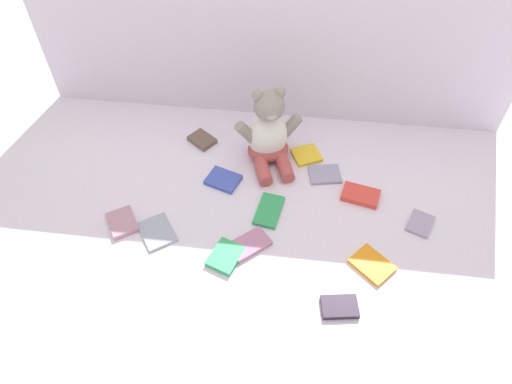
% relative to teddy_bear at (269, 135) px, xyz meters
% --- Properties ---
extents(ground_plane, '(3.20, 3.20, 0.00)m').
position_rel_teddy_bear_xyz_m(ground_plane, '(-0.02, -0.17, -0.11)').
color(ground_plane, silver).
extents(backdrop_drape, '(1.80, 0.03, 0.72)m').
position_rel_teddy_bear_xyz_m(backdrop_drape, '(-0.02, 0.26, 0.25)').
color(backdrop_drape, silver).
rests_on(backdrop_drape, ground_plane).
extents(teddy_bear, '(0.25, 0.25, 0.30)m').
position_rel_teddy_bear_xyz_m(teddy_bear, '(0.00, 0.00, 0.00)').
color(teddy_bear, white).
rests_on(teddy_bear, ground_plane).
extents(book_case_0, '(0.11, 0.12, 0.01)m').
position_rel_teddy_bear_xyz_m(book_case_0, '(0.53, -0.26, -0.11)').
color(book_case_0, '#968BAC').
rests_on(book_case_0, ground_plane).
extents(book_case_1, '(0.10, 0.15, 0.01)m').
position_rel_teddy_bear_xyz_m(book_case_1, '(0.03, -0.26, -0.10)').
color(book_case_1, '#2E9854').
rests_on(book_case_1, ground_plane).
extents(book_case_2, '(0.15, 0.15, 0.01)m').
position_rel_teddy_bear_xyz_m(book_case_2, '(0.37, -0.44, -0.10)').
color(book_case_2, orange).
rests_on(book_case_2, ground_plane).
extents(book_case_3, '(0.12, 0.09, 0.02)m').
position_rel_teddy_bear_xyz_m(book_case_3, '(0.27, -0.59, -0.10)').
color(book_case_3, '#271B2C').
rests_on(book_case_3, ground_plane).
extents(book_case_4, '(0.15, 0.16, 0.01)m').
position_rel_teddy_bear_xyz_m(book_case_4, '(-0.32, -0.40, -0.11)').
color(book_case_4, '#8F97AD').
rests_on(book_case_4, ground_plane).
extents(book_case_5, '(0.12, 0.13, 0.02)m').
position_rel_teddy_bear_xyz_m(book_case_5, '(-0.08, -0.46, -0.10)').
color(book_case_5, '#329C5F').
rests_on(book_case_5, ground_plane).
extents(book_case_6, '(0.15, 0.14, 0.02)m').
position_rel_teddy_bear_xyz_m(book_case_6, '(-0.01, -0.41, -0.10)').
color(book_case_6, '#AB6B90').
rests_on(book_case_6, ground_plane).
extents(book_case_7, '(0.13, 0.13, 0.01)m').
position_rel_teddy_bear_xyz_m(book_case_7, '(0.14, 0.02, -0.10)').
color(book_case_7, yellow).
rests_on(book_case_7, ground_plane).
extents(book_case_8, '(0.14, 0.11, 0.02)m').
position_rel_teddy_bear_xyz_m(book_case_8, '(0.34, -0.16, -0.10)').
color(book_case_8, '#D93D34').
rests_on(book_case_8, ground_plane).
extents(book_case_9, '(0.14, 0.12, 0.02)m').
position_rel_teddy_bear_xyz_m(book_case_9, '(-0.15, -0.14, -0.10)').
color(book_case_9, '#3C4EB0').
rests_on(book_case_9, ground_plane).
extents(book_case_10, '(0.13, 0.11, 0.01)m').
position_rel_teddy_bear_xyz_m(book_case_10, '(0.21, -0.07, -0.11)').
color(book_case_10, '#908AAB').
rests_on(book_case_10, ground_plane).
extents(book_case_11, '(0.13, 0.14, 0.02)m').
position_rel_teddy_bear_xyz_m(book_case_11, '(-0.45, -0.38, -0.10)').
color(book_case_11, '#AD7B8F').
rests_on(book_case_11, ground_plane).
extents(book_case_12, '(0.12, 0.11, 0.02)m').
position_rel_teddy_bear_xyz_m(book_case_12, '(-0.26, 0.05, -0.10)').
color(book_case_12, brown).
rests_on(book_case_12, ground_plane).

